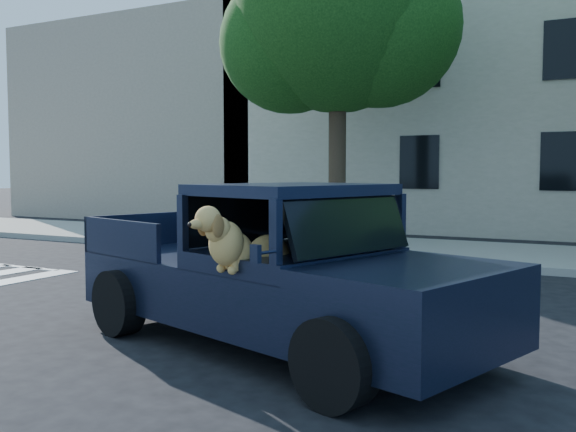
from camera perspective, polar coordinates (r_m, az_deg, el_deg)
name	(u,v)px	position (r m, az deg, el deg)	size (l,w,h in m)	color
ground	(323,375)	(6.26, 3.11, -13.93)	(120.00, 120.00, 0.00)	black
far_sidewalk	(496,255)	(14.95, 17.98, -3.32)	(60.00, 4.00, 0.15)	gray
street_tree_left	(339,20)	(16.80, 4.59, 17.01)	(6.00, 5.20, 8.60)	#332619
building_left	(164,123)	(28.11, -10.95, 8.15)	(12.00, 6.00, 8.00)	tan
pickup_truck	(270,292)	(7.10, -1.60, -6.73)	(5.36, 3.38, 1.79)	black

